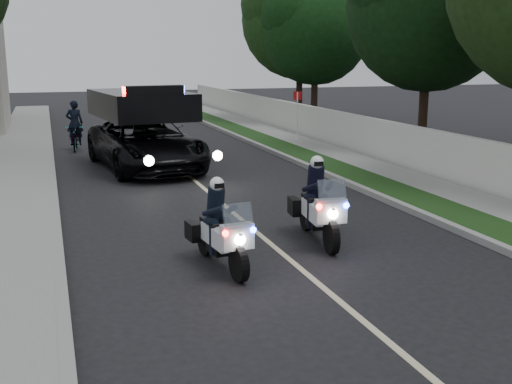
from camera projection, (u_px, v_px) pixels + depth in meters
The scene contains 17 objects.
ground at pixel (361, 320), 9.04m from camera, with size 120.00×120.00×0.00m, color black.
curb_right at pixel (328, 174), 19.55m from camera, with size 0.20×60.00×0.15m, color gray.
grass_verge at pixel (348, 173), 19.77m from camera, with size 1.20×60.00×0.16m, color #193814.
sidewalk_right at pixel (384, 171), 20.17m from camera, with size 1.40×60.00×0.16m, color gray.
property_wall at pixel (412, 149), 20.33m from camera, with size 0.22×60.00×1.50m, color beige.
curb_left at pixel (54, 192), 17.02m from camera, with size 0.20×60.00×0.15m, color gray.
sidewalk_left at pixel (11, 195), 16.68m from camera, with size 2.00×60.00×0.16m, color gray.
lane_marking at pixel (200, 185), 18.30m from camera, with size 0.12×50.00×0.01m, color #BFB78C.
police_moto_left at pixel (221, 267), 11.27m from camera, with size 0.68×1.93×1.64m, color silver, non-canonical shape.
police_moto_right at pixel (317, 241), 12.87m from camera, with size 0.73×2.07×1.76m, color silver, non-canonical shape.
police_suv at pixel (147, 169), 20.97m from camera, with size 2.87×6.20×3.01m, color black.
bicycle at pixel (76, 150), 25.03m from camera, with size 0.66×1.91×1.00m, color black.
cyclist at pixel (76, 150), 25.03m from camera, with size 0.64×0.43×1.79m, color black.
sign_post at pixel (297, 144), 26.87m from camera, with size 0.36×0.36×2.30m, color #A1100B, non-canonical shape.
tree_right_c at pixel (421, 150), 25.08m from camera, with size 6.41×6.41×10.68m, color black, non-canonical shape.
tree_right_d at pixel (299, 121), 36.06m from camera, with size 6.56×6.56×10.93m, color #1D4216, non-canonical shape.
tree_right_e at pixel (314, 124), 34.40m from camera, with size 5.89×5.89×9.81m, color #113410, non-canonical shape.
Camera 1 is at (-4.12, -7.51, 3.76)m, focal length 43.79 mm.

